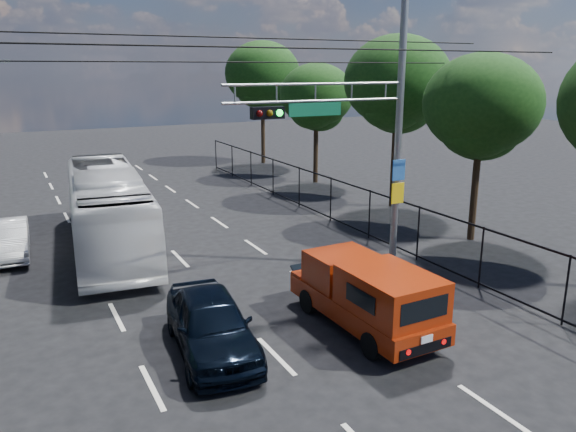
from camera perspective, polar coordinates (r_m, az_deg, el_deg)
lane_markings at (r=22.66m, az=-12.36°, el=-2.76°), size 6.12×38.00×0.01m
signal_mast at (r=18.39m, az=8.24°, el=10.08°), size 6.43×0.39×9.50m
utility_wires at (r=16.69m, az=-8.96°, el=16.42°), size 22.00×5.04×0.74m
fence_right at (r=23.78m, az=6.65°, el=0.90°), size 0.06×34.03×2.00m
tree_right_b at (r=23.06m, az=19.04°, el=9.91°), size 4.50×4.50×7.31m
tree_right_c at (r=27.89m, az=11.03°, el=12.54°), size 5.10×5.10×8.29m
tree_right_d at (r=33.53m, az=2.91°, el=11.63°), size 4.32×4.32×7.02m
tree_right_e at (r=40.70m, az=-2.60°, el=13.72°), size 5.28×5.28×8.58m
red_pickup at (r=15.00m, az=7.97°, el=-7.75°), size 1.97×5.08×1.87m
navy_hatchback at (r=13.90m, az=-7.82°, el=-10.77°), size 2.29×4.58×1.50m
white_bus at (r=22.32m, az=-17.84°, el=0.65°), size 3.65×11.16×3.05m
white_van at (r=22.90m, az=-26.58°, el=-2.14°), size 1.57×4.02×1.30m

